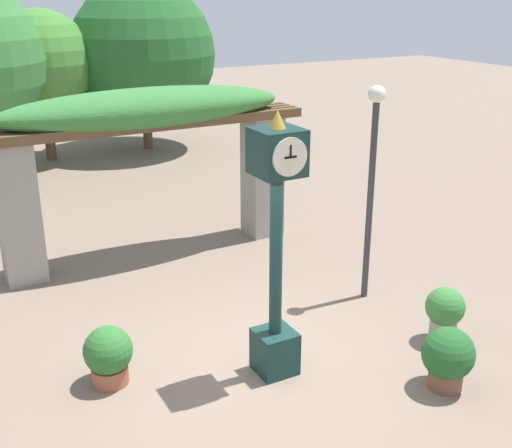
{
  "coord_description": "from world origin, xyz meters",
  "views": [
    {
      "loc": [
        -3.59,
        -6.39,
        4.62
      ],
      "look_at": [
        0.01,
        0.21,
        1.85
      ],
      "focal_mm": 45.0,
      "sensor_mm": 36.0,
      "label": 1
    }
  ],
  "objects": [
    {
      "name": "ground_plane",
      "position": [
        0.0,
        0.0,
        0.0
      ],
      "size": [
        60.0,
        60.0,
        0.0
      ],
      "primitive_type": "plane",
      "color": "#7F6B5B"
    },
    {
      "name": "pergola",
      "position": [
        0.0,
        4.11,
        2.25
      ],
      "size": [
        5.79,
        1.24,
        3.04
      ],
      "color": "gray",
      "rests_on": "ground"
    },
    {
      "name": "potted_plant_far_left",
      "position": [
        1.67,
        -1.61,
        0.43
      ],
      "size": [
        0.65,
        0.65,
        0.8
      ],
      "color": "brown",
      "rests_on": "ground"
    },
    {
      "name": "tree_line",
      "position": [
        0.05,
        11.73,
        2.84
      ],
      "size": [
        9.37,
        5.05,
        5.08
      ],
      "color": "brown",
      "rests_on": "ground"
    },
    {
      "name": "potted_plant_near_left",
      "position": [
        2.44,
        -0.76,
        0.45
      ],
      "size": [
        0.54,
        0.54,
        0.8
      ],
      "color": "gray",
      "rests_on": "ground"
    },
    {
      "name": "lamp_post",
      "position": [
        2.34,
        0.86,
        2.13
      ],
      "size": [
        0.26,
        0.26,
        3.33
      ],
      "color": "#333338",
      "rests_on": "ground"
    },
    {
      "name": "potted_plant_near_right",
      "position": [
        -1.92,
        0.46,
        0.4
      ],
      "size": [
        0.61,
        0.61,
        0.76
      ],
      "color": "#9E563D",
      "rests_on": "ground"
    },
    {
      "name": "pedestal_clock",
      "position": [
        0.01,
        -0.29,
        1.73
      ],
      "size": [
        0.54,
        0.58,
        3.36
      ],
      "color": "#14332D",
      "rests_on": "ground"
    }
  ]
}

